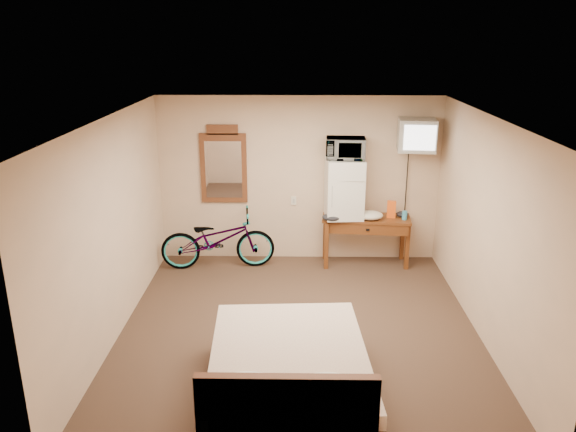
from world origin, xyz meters
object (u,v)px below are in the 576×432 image
Objects in this scene: blue_cup at (405,215)px; wall_mirror at (224,165)px; bicycle at (218,240)px; mini_fridge at (344,188)px; desk at (366,226)px; microwave at (345,148)px; bed at (289,377)px; crt_television at (417,135)px.

wall_mirror is (-2.68, 0.35, 0.66)m from blue_cup.
mini_fridge is at bearing -91.03° from bicycle.
desk is 2.40× the size of microwave.
desk is 1.21m from microwave.
bed is (-1.10, -3.38, -0.33)m from desk.
desk is at bearing -7.24° from wall_mirror.
microwave is at bearing 172.37° from blue_cup.
desk is at bearing -178.32° from crt_television.
wall_mirror is at bearing 172.60° from blue_cup.
crt_television is at bearing 1.79° from microwave.
mini_fridge reaches higher than blue_cup.
crt_television is at bearing -1.32° from mini_fridge.
bicycle reaches higher than blue_cup.
wall_mirror is (-2.13, 0.27, 0.85)m from desk.
bicycle is (-2.20, -0.14, -0.18)m from desk.
wall_mirror is 1.11m from bicycle.
microwave is at bearing 172.95° from desk.
mini_fridge is 1.27m from crt_television.
desk is at bearing 71.91° from bed.
bed is at bearing -74.26° from wall_mirror.
desk is 3.57m from bed.
blue_cup is 0.21× the size of crt_television.
blue_cup is at bearing 63.50° from bed.
desk is at bearing -3.93° from microwave.
microwave reaches higher than blue_cup.
wall_mirror reaches higher than blue_cup.
blue_cup reaches higher than desk.
crt_television is (1.00, -0.02, 0.20)m from microwave.
bicycle is (-0.07, -0.41, -1.03)m from wall_mirror.
bicycle is at bearing -99.87° from wall_mirror.
crt_television reaches higher than bicycle.
mini_fridge reaches higher than bicycle.
wall_mirror is at bearing 105.74° from bed.
blue_cup is 2.78m from wall_mirror.
bed is at bearing -102.55° from mini_fridge.
wall_mirror reaches higher than mini_fridge.
desk is 2.22m from bicycle.
crt_television is (0.66, 0.02, 1.35)m from desk.
wall_mirror is at bearing 174.84° from crt_television.
bicycle is at bearing -176.89° from crt_television.
blue_cup is 2.77m from bicycle.
microwave is 0.47× the size of wall_mirror.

